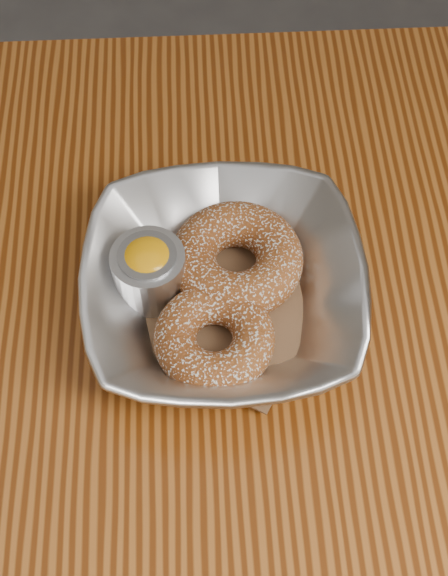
{
  "coord_description": "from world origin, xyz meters",
  "views": [
    {
      "loc": [
        0.07,
        -0.26,
        1.31
      ],
      "look_at": [
        0.09,
        0.07,
        0.78
      ],
      "focal_mm": 50.0,
      "sensor_mm": 36.0,
      "label": 1
    }
  ],
  "objects_px": {
    "serving_bowl": "(224,290)",
    "donut_front": "(214,338)",
    "table": "(129,442)",
    "donut_back": "(236,259)",
    "ramekin": "(149,270)"
  },
  "relations": [
    {
      "from": "table",
      "to": "serving_bowl",
      "type": "height_order",
      "value": "serving_bowl"
    },
    {
      "from": "table",
      "to": "donut_front",
      "type": "relative_size",
      "value": 12.95
    },
    {
      "from": "table",
      "to": "donut_back",
      "type": "bearing_deg",
      "value": 45.91
    },
    {
      "from": "table",
      "to": "serving_bowl",
      "type": "bearing_deg",
      "value": 40.29
    },
    {
      "from": "serving_bowl",
      "to": "donut_front",
      "type": "xyz_separation_m",
      "value": [
        -0.01,
        -0.04,
        -0.0
      ]
    },
    {
      "from": "table",
      "to": "donut_front",
      "type": "xyz_separation_m",
      "value": [
        0.08,
        0.03,
        0.13
      ]
    },
    {
      "from": "table",
      "to": "ramekin",
      "type": "xyz_separation_m",
      "value": [
        0.03,
        0.09,
        0.13
      ]
    },
    {
      "from": "donut_front",
      "to": "ramekin",
      "type": "bearing_deg",
      "value": 129.87
    },
    {
      "from": "donut_front",
      "to": "serving_bowl",
      "type": "bearing_deg",
      "value": 77.26
    },
    {
      "from": "donut_front",
      "to": "table",
      "type": "bearing_deg",
      "value": -157.78
    },
    {
      "from": "donut_back",
      "to": "ramekin",
      "type": "xyz_separation_m",
      "value": [
        -0.07,
        -0.01,
        0.01
      ]
    },
    {
      "from": "table",
      "to": "donut_back",
      "type": "height_order",
      "value": "donut_back"
    },
    {
      "from": "ramekin",
      "to": "donut_back",
      "type": "bearing_deg",
      "value": 9.1
    },
    {
      "from": "serving_bowl",
      "to": "donut_back",
      "type": "distance_m",
      "value": 0.03
    },
    {
      "from": "donut_front",
      "to": "ramekin",
      "type": "xyz_separation_m",
      "value": [
        -0.05,
        0.06,
        0.01
      ]
    }
  ]
}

